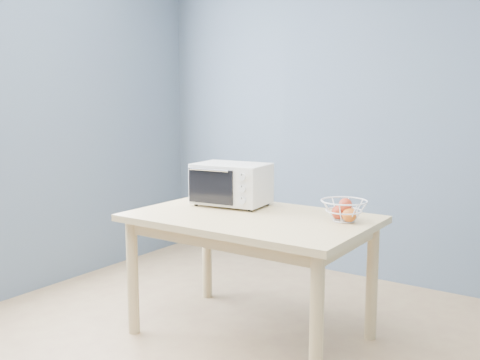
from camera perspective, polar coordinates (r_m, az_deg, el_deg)
The scene contains 4 objects.
room at distance 2.33m, azimuth -5.04°, elevation 5.43°, with size 4.01×4.51×2.61m.
dining_table at distance 3.19m, azimuth 1.17°, elevation -5.56°, with size 1.40×0.90×0.75m.
toaster_oven at distance 3.45m, azimuth -1.20°, elevation -0.34°, with size 0.50×0.39×0.27m.
fruit_basket at distance 3.05m, azimuth 11.11°, elevation -3.13°, with size 0.31×0.31×0.13m.
Camera 1 is at (1.47, -1.80, 1.42)m, focal length 40.00 mm.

